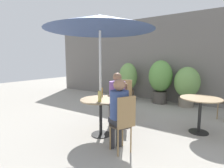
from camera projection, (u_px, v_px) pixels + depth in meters
ground_plane at (103, 134)px, 3.50m from camera, size 20.00×20.00×0.00m
storefront_wall at (162, 59)px, 6.24m from camera, size 10.00×0.06×3.00m
cafe_table_near at (101, 107)px, 3.39m from camera, size 0.78×0.78×0.72m
cafe_table_far at (200, 105)px, 3.50m from camera, size 0.78×0.78×0.72m
bistro_chair_0 at (124, 120)px, 2.70m from camera, size 0.42×0.41×0.94m
bistro_chair_1 at (120, 100)px, 4.09m from camera, size 0.37×0.38×0.94m
bistro_chair_2 at (126, 94)px, 4.77m from camera, size 0.40×0.41×0.94m
seated_person_0 at (119, 108)px, 2.80m from camera, size 0.37×0.36×1.18m
seated_person_1 at (117, 94)px, 3.94m from camera, size 0.36×0.38×1.19m
beer_glass_0 at (100, 96)px, 3.15m from camera, size 0.06×0.06×0.20m
beer_glass_1 at (101, 92)px, 3.57m from camera, size 0.06×0.06×0.19m
potted_plant_0 at (128, 79)px, 6.52m from camera, size 0.67×0.67×1.37m
potted_plant_1 at (160, 79)px, 5.90m from camera, size 0.78×0.78×1.47m
potted_plant_2 at (187, 84)px, 5.49m from camera, size 0.78×0.78×1.26m
umbrella at (100, 23)px, 3.18m from camera, size 2.00×2.00×2.29m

